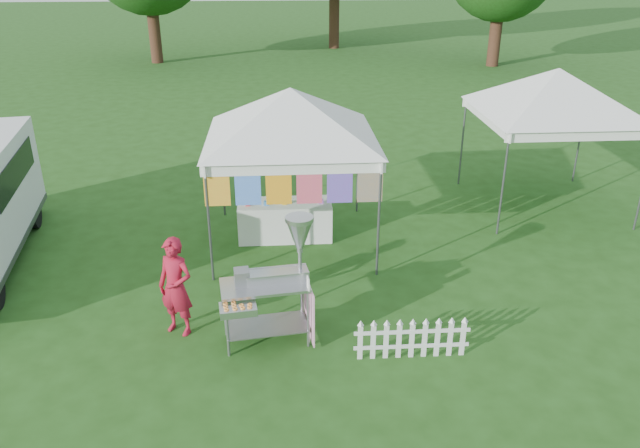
{
  "coord_description": "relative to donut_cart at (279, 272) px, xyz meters",
  "views": [
    {
      "loc": [
        -0.24,
        -7.44,
        5.3
      ],
      "look_at": [
        0.41,
        1.86,
        1.1
      ],
      "focal_mm": 35.0,
      "sensor_mm": 36.0,
      "label": 1
    }
  ],
  "objects": [
    {
      "name": "canopy_main",
      "position": [
        0.28,
        3.27,
        1.86
      ],
      "size": [
        4.24,
        4.24,
        3.45
      ],
      "color": "#59595E",
      "rests_on": "ground"
    },
    {
      "name": "canopy_right",
      "position": [
        5.78,
        4.77,
        1.87
      ],
      "size": [
        4.24,
        4.24,
        3.45
      ],
      "color": "#59595E",
      "rests_on": "ground"
    },
    {
      "name": "display_table",
      "position": [
        0.13,
        3.47,
        -0.75
      ],
      "size": [
        1.8,
        0.7,
        0.75
      ],
      "primitive_type": "cube",
      "color": "white",
      "rests_on": "ground"
    },
    {
      "name": "donut_cart",
      "position": [
        0.0,
        0.0,
        0.0
      ],
      "size": [
        1.38,
        1.1,
        1.91
      ],
      "rotation": [
        0.0,
        0.0,
        0.13
      ],
      "color": "gray",
      "rests_on": "ground"
    },
    {
      "name": "ground",
      "position": [
        0.28,
        -0.23,
        -1.12
      ],
      "size": [
        120.0,
        120.0,
        0.0
      ],
      "primitive_type": "plane",
      "color": "#214714",
      "rests_on": "ground"
    },
    {
      "name": "picket_fence",
      "position": [
        1.82,
        -0.56,
        -0.83
      ],
      "size": [
        1.62,
        0.03,
        0.56
      ],
      "rotation": [
        0.0,
        0.0,
        -0.01
      ],
      "color": "silver",
      "rests_on": "ground"
    },
    {
      "name": "vendor",
      "position": [
        -1.5,
        0.31,
        -0.36
      ],
      "size": [
        0.66,
        0.58,
        1.52
      ],
      "primitive_type": "imported",
      "rotation": [
        0.0,
        0.0,
        -0.47
      ],
      "color": "#A6142B",
      "rests_on": "ground"
    }
  ]
}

